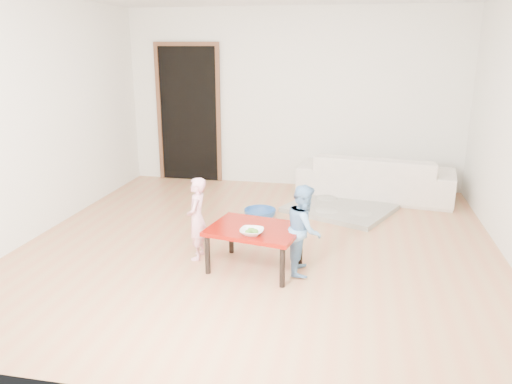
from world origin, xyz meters
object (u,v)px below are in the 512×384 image
(child_pink, at_px, (197,219))
(child_blue, at_px, (304,229))
(bowl, at_px, (252,232))
(basin, at_px, (260,214))
(sofa, at_px, (375,176))
(red_table, at_px, (255,248))

(child_pink, bearing_deg, child_blue, 79.82)
(bowl, height_order, basin, bowl)
(sofa, relative_size, bowl, 9.84)
(sofa, relative_size, red_table, 2.50)
(basin, bearing_deg, child_pink, -107.04)
(child_pink, height_order, basin, child_pink)
(sofa, relative_size, basin, 5.33)
(bowl, bearing_deg, child_blue, 25.61)
(red_table, bearing_deg, basin, 99.01)
(child_pink, relative_size, child_blue, 0.98)
(red_table, relative_size, child_blue, 0.99)
(red_table, xyz_separation_m, child_blue, (0.46, 0.03, 0.21))
(basin, bearing_deg, child_blue, -63.51)
(red_table, xyz_separation_m, basin, (-0.22, 1.40, -0.15))
(child_blue, height_order, basin, child_blue)
(bowl, bearing_deg, child_pink, 153.02)
(sofa, bearing_deg, red_table, 73.82)
(red_table, bearing_deg, sofa, 65.84)
(bowl, bearing_deg, red_table, 93.01)
(child_blue, bearing_deg, basin, 21.96)
(red_table, bearing_deg, child_blue, 3.94)
(child_pink, xyz_separation_m, child_blue, (1.07, -0.10, 0.01))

